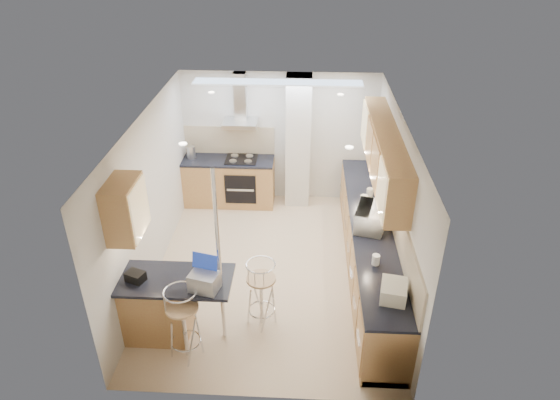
# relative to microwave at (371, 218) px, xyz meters

# --- Properties ---
(ground) EXTENTS (4.80, 4.80, 0.00)m
(ground) POSITION_rel_microwave_xyz_m (-1.46, 0.11, -1.09)
(ground) COLOR #D7B68F
(ground) RESTS_ON ground
(room_shell) EXTENTS (3.64, 4.84, 2.51)m
(room_shell) POSITION_rel_microwave_xyz_m (-1.13, 0.48, 0.45)
(room_shell) COLOR silver
(room_shell) RESTS_ON ground
(right_counter) EXTENTS (0.63, 4.40, 0.92)m
(right_counter) POSITION_rel_microwave_xyz_m (0.04, 0.11, -0.63)
(right_counter) COLOR #AB6E44
(right_counter) RESTS_ON ground
(back_counter) EXTENTS (1.70, 0.63, 0.92)m
(back_counter) POSITION_rel_microwave_xyz_m (-2.41, 2.21, -0.63)
(back_counter) COLOR #AB6E44
(back_counter) RESTS_ON ground
(peninsula) EXTENTS (1.47, 0.72, 0.94)m
(peninsula) POSITION_rel_microwave_xyz_m (-2.58, -1.34, -0.61)
(peninsula) COLOR #AB6E44
(peninsula) RESTS_ON ground
(microwave) EXTENTS (0.55, 0.69, 0.33)m
(microwave) POSITION_rel_microwave_xyz_m (0.00, 0.00, 0.00)
(microwave) COLOR white
(microwave) RESTS_ON right_counter
(laptop) EXTENTS (0.39, 0.33, 0.23)m
(laptop) POSITION_rel_microwave_xyz_m (-2.15, -1.52, -0.03)
(laptop) COLOR #9EA1A6
(laptop) RESTS_ON peninsula
(bag) EXTENTS (0.27, 0.24, 0.12)m
(bag) POSITION_rel_microwave_xyz_m (-3.04, -1.40, -0.09)
(bag) COLOR black
(bag) RESTS_ON peninsula
(bar_stool_near) EXTENTS (0.48, 0.48, 1.05)m
(bar_stool_near) POSITION_rel_microwave_xyz_m (-2.41, -1.70, -0.56)
(bar_stool_near) COLOR tan
(bar_stool_near) RESTS_ON ground
(bar_stool_end) EXTENTS (0.52, 0.52, 1.01)m
(bar_stool_end) POSITION_rel_microwave_xyz_m (-1.51, -1.07, -0.58)
(bar_stool_end) COLOR tan
(bar_stool_end) RESTS_ON ground
(jar_a) EXTENTS (0.15, 0.15, 0.17)m
(jar_a) POSITION_rel_microwave_xyz_m (-0.03, 0.65, -0.08)
(jar_a) COLOR beige
(jar_a) RESTS_ON right_counter
(jar_b) EXTENTS (0.12, 0.12, 0.13)m
(jar_b) POSITION_rel_microwave_xyz_m (0.09, 0.94, -0.10)
(jar_b) COLOR beige
(jar_b) RESTS_ON right_counter
(jar_c) EXTENTS (0.18, 0.18, 0.19)m
(jar_c) POSITION_rel_microwave_xyz_m (0.02, -0.05, -0.07)
(jar_c) COLOR #BEB898
(jar_c) RESTS_ON right_counter
(jar_d) EXTENTS (0.13, 0.13, 0.14)m
(jar_d) POSITION_rel_microwave_xyz_m (-0.02, -0.89, -0.10)
(jar_d) COLOR white
(jar_d) RESTS_ON right_counter
(bread_bin) EXTENTS (0.36, 0.42, 0.20)m
(bread_bin) POSITION_rel_microwave_xyz_m (0.11, -1.53, -0.07)
(bread_bin) COLOR beige
(bread_bin) RESTS_ON right_counter
(kettle) EXTENTS (0.16, 0.16, 0.24)m
(kettle) POSITION_rel_microwave_xyz_m (-3.10, 2.23, -0.05)
(kettle) COLOR silver
(kettle) RESTS_ON back_counter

